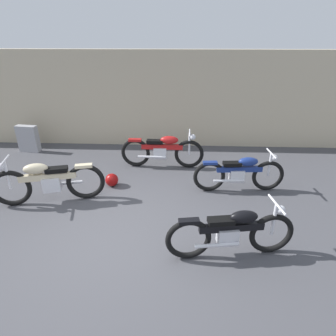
{
  "coord_description": "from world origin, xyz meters",
  "views": [
    {
      "loc": [
        1.07,
        -3.94,
        3.14
      ],
      "look_at": [
        0.8,
        1.59,
        0.55
      ],
      "focal_mm": 30.74,
      "sensor_mm": 36.0,
      "label": 1
    }
  ],
  "objects_px": {
    "stone_marker": "(28,139)",
    "helmet": "(112,180)",
    "motorcycle_red": "(163,150)",
    "motorcycle_blue": "(240,173)",
    "motorcycle_cream": "(48,181)",
    "motorcycle_black": "(232,232)"
  },
  "relations": [
    {
      "from": "motorcycle_red",
      "to": "motorcycle_cream",
      "type": "distance_m",
      "value": 2.85
    },
    {
      "from": "motorcycle_blue",
      "to": "motorcycle_black",
      "type": "bearing_deg",
      "value": -107.57
    },
    {
      "from": "stone_marker",
      "to": "motorcycle_blue",
      "type": "height_order",
      "value": "motorcycle_blue"
    },
    {
      "from": "stone_marker",
      "to": "helmet",
      "type": "bearing_deg",
      "value": -34.65
    },
    {
      "from": "helmet",
      "to": "motorcycle_cream",
      "type": "xyz_separation_m",
      "value": [
        -1.1,
        -0.73,
        0.33
      ]
    },
    {
      "from": "stone_marker",
      "to": "motorcycle_blue",
      "type": "bearing_deg",
      "value": -19.87
    },
    {
      "from": "helmet",
      "to": "stone_marker",
      "type": "bearing_deg",
      "value": 145.35
    },
    {
      "from": "helmet",
      "to": "motorcycle_red",
      "type": "bearing_deg",
      "value": 45.03
    },
    {
      "from": "helmet",
      "to": "motorcycle_blue",
      "type": "height_order",
      "value": "motorcycle_blue"
    },
    {
      "from": "motorcycle_blue",
      "to": "stone_marker",
      "type": "bearing_deg",
      "value": 155.66
    },
    {
      "from": "motorcycle_blue",
      "to": "motorcycle_red",
      "type": "bearing_deg",
      "value": 141.76
    },
    {
      "from": "stone_marker",
      "to": "motorcycle_blue",
      "type": "distance_m",
      "value": 6.06
    },
    {
      "from": "helmet",
      "to": "motorcycle_blue",
      "type": "distance_m",
      "value": 2.84
    },
    {
      "from": "stone_marker",
      "to": "motorcycle_black",
      "type": "height_order",
      "value": "motorcycle_black"
    },
    {
      "from": "helmet",
      "to": "motorcycle_black",
      "type": "bearing_deg",
      "value": -42.45
    },
    {
      "from": "stone_marker",
      "to": "motorcycle_black",
      "type": "relative_size",
      "value": 0.39
    },
    {
      "from": "motorcycle_blue",
      "to": "motorcycle_red",
      "type": "distance_m",
      "value": 2.09
    },
    {
      "from": "stone_marker",
      "to": "helmet",
      "type": "xyz_separation_m",
      "value": [
        2.88,
        -1.99,
        -0.24
      ]
    },
    {
      "from": "stone_marker",
      "to": "motorcycle_cream",
      "type": "distance_m",
      "value": 3.25
    },
    {
      "from": "helmet",
      "to": "motorcycle_red",
      "type": "distance_m",
      "value": 1.57
    },
    {
      "from": "motorcycle_cream",
      "to": "motorcycle_blue",
      "type": "bearing_deg",
      "value": 175.55
    },
    {
      "from": "motorcycle_black",
      "to": "stone_marker",
      "type": "bearing_deg",
      "value": 132.86
    }
  ]
}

